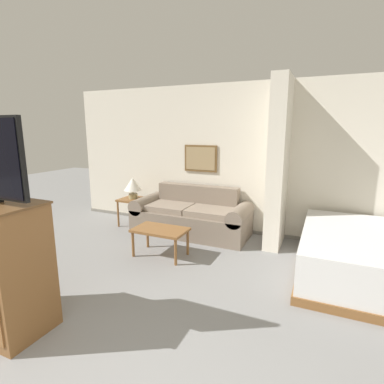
{
  "coord_description": "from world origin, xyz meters",
  "views": [
    {
      "loc": [
        1.09,
        -0.79,
        1.83
      ],
      "look_at": [
        -0.42,
        2.57,
        1.05
      ],
      "focal_mm": 28.0,
      "sensor_mm": 36.0,
      "label": 1
    }
  ],
  "objects_px": {
    "table_lamp": "(133,185)",
    "couch": "(191,216)",
    "bed": "(380,258)",
    "coffee_table": "(160,232)"
  },
  "relations": [
    {
      "from": "table_lamp",
      "to": "couch",
      "type": "bearing_deg",
      "value": 1.65
    },
    {
      "from": "table_lamp",
      "to": "bed",
      "type": "distance_m",
      "value": 4.08
    },
    {
      "from": "coffee_table",
      "to": "bed",
      "type": "bearing_deg",
      "value": 9.44
    },
    {
      "from": "couch",
      "to": "table_lamp",
      "type": "height_order",
      "value": "table_lamp"
    },
    {
      "from": "coffee_table",
      "to": "bed",
      "type": "xyz_separation_m",
      "value": [
        2.81,
        0.47,
        -0.07
      ]
    },
    {
      "from": "coffee_table",
      "to": "bed",
      "type": "distance_m",
      "value": 2.85
    },
    {
      "from": "couch",
      "to": "coffee_table",
      "type": "height_order",
      "value": "couch"
    },
    {
      "from": "coffee_table",
      "to": "table_lamp",
      "type": "relative_size",
      "value": 1.92
    },
    {
      "from": "table_lamp",
      "to": "bed",
      "type": "xyz_separation_m",
      "value": [
        4.01,
        -0.58,
        -0.5
      ]
    },
    {
      "from": "table_lamp",
      "to": "coffee_table",
      "type": "bearing_deg",
      "value": -41.06
    }
  ]
}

